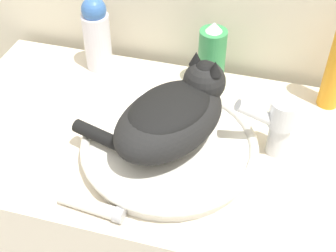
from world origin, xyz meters
TOP-DOWN VIEW (x-y plane):
  - vanity_counter at (0.00, 0.27)m, footprint 0.98×0.54m
  - sink_basin at (0.03, 0.22)m, footprint 0.37×0.37m
  - cat at (0.04, 0.23)m, footprint 0.33×0.30m
  - faucet at (0.24, 0.29)m, footprint 0.13×0.07m
  - lotion_bottle_white at (-0.23, 0.48)m, footprint 0.07×0.07m
  - spray_bottle_trigger at (0.06, 0.48)m, footprint 0.06×0.06m
  - cream_tube at (-0.07, 0.04)m, footprint 0.13×0.04m

SIDE VIEW (x-z plane):
  - vanity_counter at x=0.00m, z-range 0.00..0.86m
  - cream_tube at x=-0.07m, z-range 0.86..0.89m
  - sink_basin at x=0.03m, z-range 0.87..0.91m
  - spray_bottle_trigger at x=0.06m, z-range 0.86..1.03m
  - faucet at x=0.24m, z-range 0.87..1.01m
  - lotion_bottle_white at x=-0.23m, z-range 0.86..1.05m
  - cat at x=0.04m, z-range 0.89..1.05m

